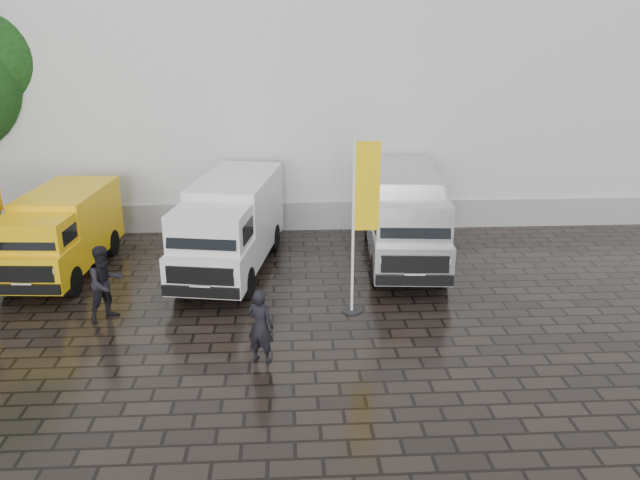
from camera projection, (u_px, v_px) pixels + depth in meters
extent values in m
plane|color=black|center=(311.00, 331.00, 15.03)|extent=(120.00, 120.00, 0.00)
cube|color=silver|center=(340.00, 49.00, 28.29)|extent=(44.00, 16.00, 12.00)
cube|color=gray|center=(357.00, 215.00, 22.48)|extent=(44.00, 0.15, 1.00)
cylinder|color=silver|center=(4.00, 239.00, 17.61)|extent=(0.10, 0.10, 2.52)
cylinder|color=black|center=(352.00, 311.00, 16.06)|extent=(0.50, 0.50, 0.04)
cylinder|color=white|center=(353.00, 227.00, 15.32)|extent=(0.07, 0.07, 4.59)
cube|color=yellow|center=(368.00, 187.00, 15.01)|extent=(0.60, 0.03, 2.20)
cube|color=black|center=(420.00, 218.00, 22.22)|extent=(0.75, 0.75, 0.99)
imported|color=black|center=(261.00, 326.00, 13.42)|extent=(0.73, 0.63, 1.69)
imported|color=black|center=(105.00, 283.00, 15.39)|extent=(1.17, 1.17, 1.91)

